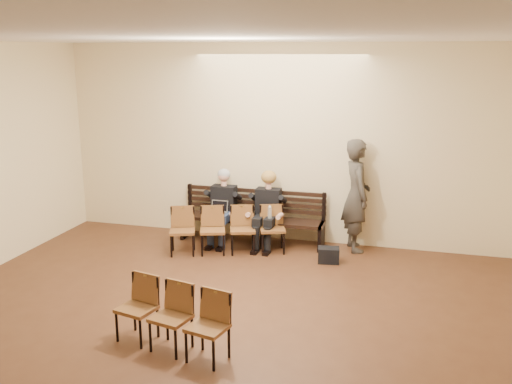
# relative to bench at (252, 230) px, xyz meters

# --- Properties ---
(room_walls) EXTENTS (8.02, 10.01, 3.51)m
(room_walls) POSITION_rel_bench_xyz_m (0.41, -3.86, 2.31)
(room_walls) COLOR beige
(room_walls) RESTS_ON ground
(bench) EXTENTS (2.60, 0.90, 0.45)m
(bench) POSITION_rel_bench_xyz_m (0.00, 0.00, 0.00)
(bench) COLOR black
(bench) RESTS_ON ground
(seated_man) EXTENTS (0.54, 0.74, 1.29)m
(seated_man) POSITION_rel_bench_xyz_m (-0.51, -0.12, 0.42)
(seated_man) COLOR black
(seated_man) RESTS_ON ground
(seated_woman) EXTENTS (0.54, 0.74, 1.25)m
(seated_woman) POSITION_rel_bench_xyz_m (0.31, -0.12, 0.40)
(seated_woman) COLOR black
(seated_woman) RESTS_ON ground
(laptop) EXTENTS (0.33, 0.27, 0.22)m
(laptop) POSITION_rel_bench_xyz_m (-0.53, -0.33, 0.33)
(laptop) COLOR #B9BABE
(laptop) RESTS_ON bench
(water_bottle) EXTENTS (0.08, 0.08, 0.23)m
(water_bottle) POSITION_rel_bench_xyz_m (0.42, -0.37, 0.34)
(water_bottle) COLOR silver
(water_bottle) RESTS_ON bench
(bag) EXTENTS (0.37, 0.28, 0.25)m
(bag) POSITION_rel_bench_xyz_m (1.49, -0.65, -0.10)
(bag) COLOR black
(bag) RESTS_ON ground
(passerby) EXTENTS (0.80, 0.95, 2.23)m
(passerby) POSITION_rel_bench_xyz_m (1.82, 0.10, 0.89)
(passerby) COLOR #39342E
(passerby) RESTS_ON ground
(chair_row_front) EXTENTS (1.98, 1.06, 0.80)m
(chair_row_front) POSITION_rel_bench_xyz_m (-0.24, -0.65, 0.17)
(chair_row_front) COLOR brown
(chair_row_front) RESTS_ON ground
(chair_row_back) EXTENTS (1.46, 0.73, 0.78)m
(chair_row_back) POSITION_rel_bench_xyz_m (0.16, -3.92, 0.17)
(chair_row_back) COLOR brown
(chair_row_back) RESTS_ON ground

